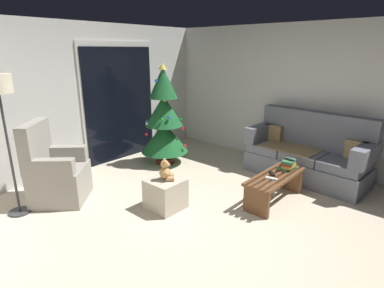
# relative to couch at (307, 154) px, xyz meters

# --- Properties ---
(ground_plane) EXTENTS (7.00, 7.00, 0.00)m
(ground_plane) POSITION_rel_couch_xyz_m (-2.32, 0.13, -0.40)
(ground_plane) COLOR beige
(wall_back) EXTENTS (5.72, 0.12, 2.50)m
(wall_back) POSITION_rel_couch_xyz_m (-2.32, 3.19, 0.85)
(wall_back) COLOR silver
(wall_back) RESTS_ON ground
(wall_right) EXTENTS (0.12, 6.00, 2.50)m
(wall_right) POSITION_rel_couch_xyz_m (0.54, 0.13, 0.85)
(wall_right) COLOR silver
(wall_right) RESTS_ON ground
(patio_door_frame) EXTENTS (1.60, 0.02, 2.20)m
(patio_door_frame) POSITION_rel_couch_xyz_m (-1.40, 3.12, 0.70)
(patio_door_frame) COLOR silver
(patio_door_frame) RESTS_ON ground
(patio_door_glass) EXTENTS (1.50, 0.02, 2.10)m
(patio_door_glass) POSITION_rel_couch_xyz_m (-1.40, 3.10, 0.65)
(patio_door_glass) COLOR black
(patio_door_glass) RESTS_ON ground
(couch) EXTENTS (0.91, 1.99, 1.08)m
(couch) POSITION_rel_couch_xyz_m (0.00, 0.00, 0.00)
(couch) COLOR slate
(couch) RESTS_ON ground
(coffee_table) EXTENTS (1.10, 0.40, 0.40)m
(coffee_table) POSITION_rel_couch_xyz_m (-1.14, -0.02, -0.13)
(coffee_table) COLOR brown
(coffee_table) RESTS_ON ground
(remote_black) EXTENTS (0.14, 0.14, 0.02)m
(remote_black) POSITION_rel_couch_xyz_m (-1.16, 0.03, 0.01)
(remote_black) COLOR black
(remote_black) RESTS_ON coffee_table
(remote_white) EXTENTS (0.07, 0.16, 0.02)m
(remote_white) POSITION_rel_couch_xyz_m (-1.31, -0.05, 0.01)
(remote_white) COLOR silver
(remote_white) RESTS_ON coffee_table
(book_stack) EXTENTS (0.27, 0.22, 0.14)m
(book_stack) POSITION_rel_couch_xyz_m (-0.82, -0.04, 0.07)
(book_stack) COLOR #337042
(book_stack) RESTS_ON coffee_table
(cell_phone) EXTENTS (0.09, 0.15, 0.01)m
(cell_phone) POSITION_rel_couch_xyz_m (-0.82, -0.05, 0.14)
(cell_phone) COLOR black
(cell_phone) RESTS_ON book_stack
(christmas_tree) EXTENTS (0.87, 0.87, 1.84)m
(christmas_tree) POSITION_rel_couch_xyz_m (-1.06, 2.27, 0.42)
(christmas_tree) COLOR #4C1E19
(christmas_tree) RESTS_ON ground
(armchair) EXTENTS (0.97, 0.97, 1.13)m
(armchair) POSITION_rel_couch_xyz_m (-3.13, 2.30, 0.00)
(armchair) COLOR gray
(armchair) RESTS_ON ground
(floor_lamp) EXTENTS (0.32, 0.32, 1.78)m
(floor_lamp) POSITION_rel_couch_xyz_m (-3.64, 2.33, 1.11)
(floor_lamp) COLOR #2D2D30
(floor_lamp) RESTS_ON ground
(ottoman) EXTENTS (0.44, 0.44, 0.41)m
(ottoman) POSITION_rel_couch_xyz_m (-2.28, 0.99, -0.20)
(ottoman) COLOR #B2A893
(ottoman) RESTS_ON ground
(teddy_bear_honey) EXTENTS (0.22, 0.21, 0.29)m
(teddy_bear_honey) POSITION_rel_couch_xyz_m (-2.27, 0.98, 0.13)
(teddy_bear_honey) COLOR tan
(teddy_bear_honey) RESTS_ON ottoman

